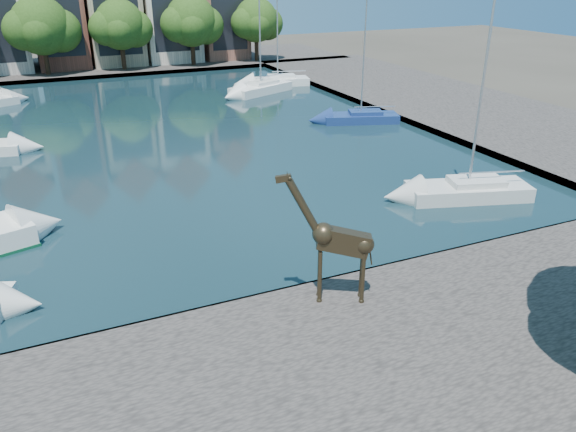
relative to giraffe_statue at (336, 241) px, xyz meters
name	(u,v)px	position (x,y,z in m)	size (l,w,h in m)	color
ground	(298,296)	(-0.73, 1.39, -2.75)	(160.00, 160.00, 0.00)	#38332B
water_basin	(158,133)	(-0.73, 25.39, -2.71)	(38.00, 50.00, 0.08)	black
near_quay	(411,418)	(-0.73, -5.61, -2.50)	(50.00, 14.00, 0.50)	#4C4642
far_quay	(100,66)	(-0.73, 57.39, -2.50)	(60.00, 16.00, 0.50)	#4C4642
right_quay	(438,100)	(24.27, 25.39, -2.50)	(14.00, 52.00, 0.50)	#4C4642
townhouse_east_end	(217,2)	(14.27, 57.38, 4.36)	(5.44, 9.18, 14.43)	brown
far_tree_mid_west	(42,28)	(-6.62, 51.88, 2.54)	(7.80, 6.00, 8.00)	#332114
far_tree_mid_east	(121,26)	(1.36, 51.88, 2.38)	(7.02, 5.40, 7.52)	#332114
far_tree_east	(192,23)	(9.37, 51.88, 2.49)	(7.54, 5.80, 7.84)	#332114
far_tree_far_east	(257,21)	(17.36, 51.88, 2.33)	(6.76, 5.20, 7.36)	#332114
giraffe_statue	(336,241)	(0.00, 0.00, 0.00)	(3.02, 1.69, 4.58)	#322819
sailboat_right_a	(468,188)	(11.27, 6.28, -2.09)	(6.60, 3.90, 10.78)	silver
sailboat_right_b	(361,116)	(14.27, 22.03, -2.17)	(6.02, 3.70, 10.55)	navy
sailboat_right_c	(261,87)	(11.27, 35.39, -2.07)	(6.87, 4.80, 9.84)	white
sailboat_right_d	(278,80)	(14.27, 38.32, -2.11)	(6.51, 3.48, 9.01)	white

